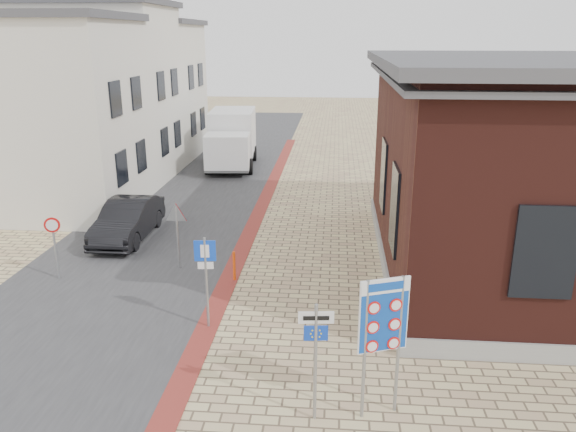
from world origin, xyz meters
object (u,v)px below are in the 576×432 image
(sedan, at_px, (128,220))
(bollard, at_px, (234,266))
(box_truck, at_px, (232,139))
(border_sign, at_px, (384,318))
(parking_sign, at_px, (206,267))
(essen_sign, at_px, (316,344))

(sedan, bearing_deg, bollard, -36.92)
(box_truck, distance_m, bollard, 16.29)
(border_sign, distance_m, parking_sign, 5.37)
(parking_sign, distance_m, bollard, 3.25)
(border_sign, bearing_deg, essen_sign, 171.05)
(sedan, relative_size, parking_sign, 1.78)
(box_truck, distance_m, parking_sign, 19.18)
(border_sign, height_order, parking_sign, border_sign)
(box_truck, relative_size, parking_sign, 2.50)
(sedan, distance_m, bollard, 5.86)
(border_sign, distance_m, bollard, 7.65)
(box_truck, bearing_deg, bollard, -84.20)
(essen_sign, bearing_deg, border_sign, 5.64)
(sedan, relative_size, box_truck, 0.71)
(box_truck, relative_size, essen_sign, 2.47)
(box_truck, xyz_separation_m, essen_sign, (5.78, -22.47, 0.04))
(border_sign, xyz_separation_m, bollard, (-4.10, 6.23, -1.70))
(border_sign, relative_size, parking_sign, 1.20)
(box_truck, xyz_separation_m, parking_sign, (2.81, -18.97, 0.07))
(sedan, distance_m, essen_sign, 12.52)
(sedan, xyz_separation_m, border_sign, (8.80, -9.72, 1.44))
(essen_sign, distance_m, bollard, 7.18)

